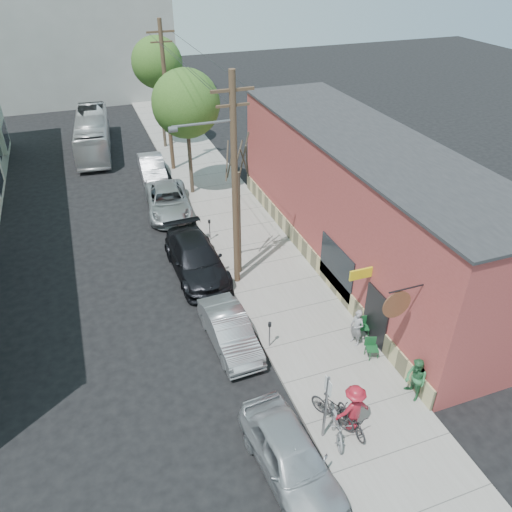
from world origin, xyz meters
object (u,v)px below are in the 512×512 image
object	(u,v)px
sign_post	(326,402)
car_0	(291,457)
patio_chair_a	(363,327)
car_4	(152,168)
parked_bike_b	(337,423)
utility_pole_near	(233,182)
car_1	(230,331)
patio_chair_b	(372,348)
car_2	(196,259)
patron_green	(416,379)
tree_leafy_mid	(186,104)
tree_leafy_far	(157,63)
tree_bare	(238,225)
parking_meter_far	(210,227)
cyclist	(354,409)
patron_grey	(357,328)
car_3	(168,201)
bus	(93,134)
parking_meter_near	(270,330)
parked_bike_a	(333,410)

from	to	relation	value
sign_post	car_0	xyz separation A→B (m)	(-1.55, -0.81, -1.02)
patio_chair_a	car_4	xyz separation A→B (m)	(-5.39, 19.66, 0.17)
sign_post	parked_bike_b	bearing A→B (deg)	-6.84
utility_pole_near	patio_chair_a	distance (m)	8.32
car_1	parked_bike_b	bearing A→B (deg)	-72.45
car_1	patio_chair_b	bearing A→B (deg)	-31.25
car_2	patron_green	bearing A→B (deg)	-64.73
tree_leafy_mid	car_1	xyz separation A→B (m)	(-2.00, -14.63, -5.23)
car_1	tree_leafy_far	bearing A→B (deg)	82.90
tree_bare	car_4	world-z (taller)	tree_bare
parking_meter_far	car_1	bearing A→B (deg)	-99.92
cyclist	car_0	world-z (taller)	cyclist
patio_chair_a	car_1	size ratio (longest dim) A/B	0.20
utility_pole_near	car_1	world-z (taller)	utility_pole_near
patron_grey	car_3	bearing A→B (deg)	-179.61
car_0	car_1	size ratio (longest dim) A/B	1.09
sign_post	utility_pole_near	world-z (taller)	utility_pole_near
patron_grey	car_1	world-z (taller)	patron_grey
utility_pole_near	car_0	distance (m)	11.52
patron_green	car_2	bearing A→B (deg)	-152.43
tree_bare	patio_chair_a	size ratio (longest dim) A/B	6.13
cyclist	car_4	bearing A→B (deg)	-85.65
parking_meter_far	patio_chair_a	distance (m)	10.60
car_1	bus	bearing A→B (deg)	95.43
patron_grey	cyclist	size ratio (longest dim) A/B	0.87
cyclist	car_4	world-z (taller)	cyclist
tree_leafy_far	parked_bike_b	size ratio (longest dim) A/B	4.20
parking_meter_far	tree_leafy_far	world-z (taller)	tree_leafy_far
parked_bike_b	bus	world-z (taller)	bus
patio_chair_a	cyclist	world-z (taller)	cyclist
parking_meter_near	car_2	size ratio (longest dim) A/B	0.21
patron_green	patron_grey	bearing A→B (deg)	-169.72
tree_bare	cyclist	distance (m)	10.54
patron_grey	car_2	size ratio (longest dim) A/B	0.29
patio_chair_b	cyclist	world-z (taller)	cyclist
sign_post	cyclist	distance (m)	1.28
patio_chair_b	car_3	size ratio (longest dim) A/B	0.16
parking_meter_near	parked_bike_b	bearing A→B (deg)	-83.19
utility_pole_near	patio_chair_a	bearing A→B (deg)	-55.93
tree_bare	tree_leafy_far	bearing A→B (deg)	90.00
sign_post	tree_bare	xyz separation A→B (m)	(0.45, 10.34, 1.01)
utility_pole_near	bus	bearing A→B (deg)	103.37
tree_leafy_mid	car_2	world-z (taller)	tree_leafy_mid
tree_leafy_mid	tree_leafy_far	xyz separation A→B (m)	(0.00, 9.04, 0.60)
patio_chair_b	parked_bike_a	xyz separation A→B (m)	(-2.96, -2.28, 0.12)
patio_chair_a	bus	distance (m)	27.91
parking_meter_far	bus	size ratio (longest dim) A/B	0.12
tree_leafy_far	cyclist	xyz separation A→B (m)	(0.61, -29.26, -5.43)
car_0	car_2	world-z (taller)	car_2
utility_pole_near	patio_chair_a	world-z (taller)	utility_pole_near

